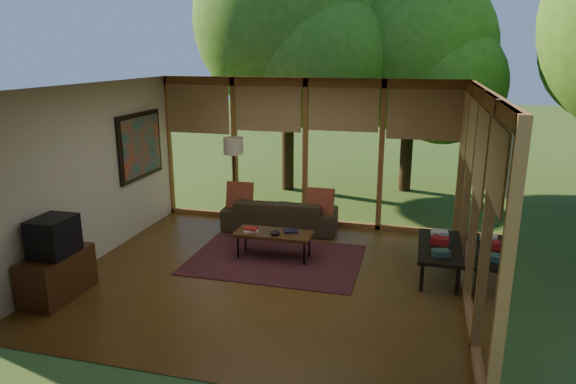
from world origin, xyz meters
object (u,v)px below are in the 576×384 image
(sofa, at_px, (280,214))
(side_console, at_px, (440,248))
(floor_lamp, at_px, (233,151))
(media_cabinet, at_px, (57,276))
(coffee_table, at_px, (274,234))
(television, at_px, (54,236))

(sofa, xyz_separation_m, side_console, (2.74, -1.31, 0.11))
(sofa, distance_m, floor_lamp, 1.42)
(media_cabinet, bearing_deg, coffee_table, 39.90)
(television, height_order, side_console, television)
(sofa, bearing_deg, side_console, 150.78)
(floor_lamp, xyz_separation_m, side_console, (3.63, -1.37, -1.00))
(television, relative_size, side_console, 0.39)
(sofa, bearing_deg, coffee_table, 97.33)
(sofa, relative_size, floor_lamp, 1.23)
(sofa, xyz_separation_m, floor_lamp, (-0.89, 0.06, 1.11))
(floor_lamp, xyz_separation_m, coffee_table, (1.15, -1.36, -1.01))
(sofa, distance_m, coffee_table, 1.33)
(sofa, relative_size, side_console, 1.45)
(coffee_table, bearing_deg, floor_lamp, 130.09)
(sofa, relative_size, coffee_table, 1.69)
(television, xyz_separation_m, floor_lamp, (1.22, 3.35, 0.56))
(media_cabinet, xyz_separation_m, floor_lamp, (1.24, 3.35, 1.11))
(sofa, distance_m, side_console, 3.04)
(television, height_order, floor_lamp, floor_lamp)
(media_cabinet, height_order, television, television)
(floor_lamp, bearing_deg, television, -109.92)
(sofa, height_order, side_console, sofa)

